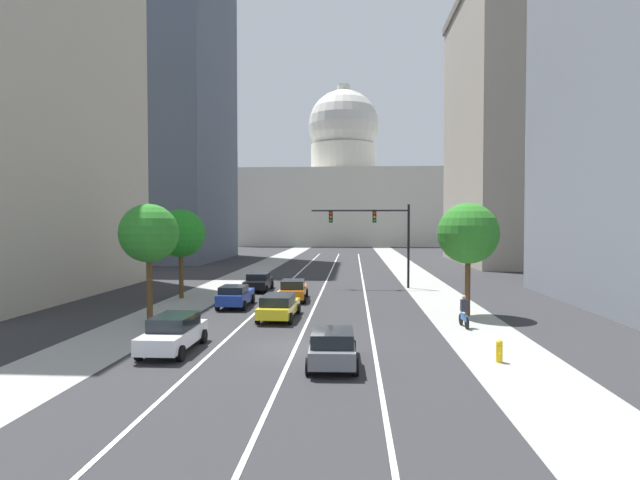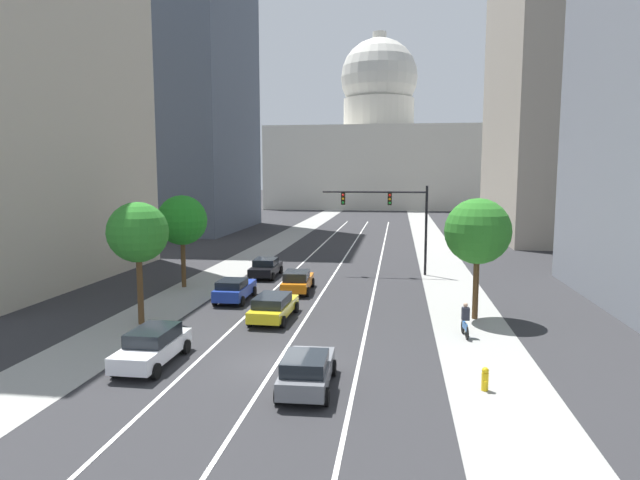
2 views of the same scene
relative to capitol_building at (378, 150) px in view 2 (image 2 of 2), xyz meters
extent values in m
plane|color=#2B2B2D|center=(0.00, -71.52, -13.82)|extent=(400.00, 400.00, 0.00)
cube|color=gray|center=(-8.96, -76.52, -13.81)|extent=(4.03, 130.00, 0.01)
cube|color=gray|center=(8.96, -76.52, -13.81)|extent=(4.03, 130.00, 0.01)
cube|color=white|center=(-3.47, -86.52, -13.80)|extent=(0.16, 90.00, 0.01)
cube|color=white|center=(0.00, -86.52, -13.80)|extent=(0.16, 90.00, 0.01)
cube|color=white|center=(3.47, -86.52, -13.80)|extent=(0.16, 90.00, 0.01)
cube|color=#4C5666|center=(-27.91, -57.73, 13.28)|extent=(21.27, 23.00, 54.20)
cube|color=#9E9384|center=(26.87, -61.13, 4.14)|extent=(19.20, 25.76, 35.92)
cube|color=beige|center=(0.00, 0.00, -4.49)|extent=(50.24, 27.85, 18.65)
cylinder|color=beige|center=(0.00, 0.00, 8.35)|extent=(16.72, 16.72, 7.02)
sphere|color=beige|center=(0.00, 0.00, 16.83)|extent=(18.08, 18.08, 18.08)
cylinder|color=beige|center=(0.00, 0.00, 24.97)|extent=(3.26, 3.26, 4.52)
cube|color=orange|center=(-1.74, -97.18, -13.19)|extent=(1.92, 4.68, 0.61)
cube|color=black|center=(-1.71, -97.76, -12.60)|extent=(1.68, 2.27, 0.58)
cylinder|color=black|center=(-2.66, -95.65, -13.50)|extent=(0.25, 0.65, 0.64)
cylinder|color=black|center=(-0.95, -95.57, -13.50)|extent=(0.25, 0.65, 0.64)
cylinder|color=black|center=(-2.52, -98.78, -13.50)|extent=(0.25, 0.65, 0.64)
cylinder|color=black|center=(-0.81, -98.70, -13.50)|extent=(0.25, 0.65, 0.64)
cube|color=black|center=(-5.21, -92.22, -13.19)|extent=(1.85, 4.60, 0.61)
cube|color=black|center=(-5.21, -92.25, -12.63)|extent=(1.68, 2.15, 0.52)
cylinder|color=black|center=(-6.12, -90.68, -13.50)|extent=(0.23, 0.64, 0.64)
cylinder|color=black|center=(-4.33, -90.65, -13.50)|extent=(0.23, 0.64, 0.64)
cylinder|color=black|center=(-6.08, -93.79, -13.50)|extent=(0.23, 0.64, 0.64)
cylinder|color=black|center=(-4.29, -93.76, -13.50)|extent=(0.23, 0.64, 0.64)
cube|color=#1E389E|center=(-5.21, -100.42, -13.15)|extent=(1.76, 4.34, 0.68)
cube|color=black|center=(-5.20, -101.09, -12.58)|extent=(1.60, 2.05, 0.46)
cylinder|color=black|center=(-6.08, -98.96, -13.50)|extent=(0.23, 0.64, 0.64)
cylinder|color=black|center=(-4.37, -98.94, -13.50)|extent=(0.23, 0.64, 0.64)
cylinder|color=black|center=(-6.05, -101.89, -13.50)|extent=(0.23, 0.64, 0.64)
cylinder|color=black|center=(-4.34, -101.88, -13.50)|extent=(0.23, 0.64, 0.64)
cube|color=silver|center=(-5.21, -112.31, -13.16)|extent=(1.73, 4.58, 0.66)
cube|color=black|center=(-5.21, -112.17, -12.55)|extent=(1.59, 2.49, 0.57)
cylinder|color=black|center=(-6.06, -110.75, -13.50)|extent=(0.22, 0.64, 0.64)
cylinder|color=black|center=(-4.34, -110.75, -13.50)|extent=(0.22, 0.64, 0.64)
cylinder|color=black|center=(-6.07, -113.86, -13.50)|extent=(0.22, 0.64, 0.64)
cylinder|color=black|center=(-4.35, -113.87, -13.50)|extent=(0.22, 0.64, 0.64)
cube|color=yellow|center=(-1.74, -104.47, -13.20)|extent=(1.95, 4.82, 0.58)
cube|color=black|center=(-1.75, -104.84, -12.65)|extent=(1.74, 2.66, 0.53)
cylinder|color=black|center=(-2.59, -102.82, -13.50)|extent=(0.24, 0.65, 0.64)
cylinder|color=black|center=(-0.79, -102.88, -13.50)|extent=(0.24, 0.65, 0.64)
cylinder|color=black|center=(-2.69, -106.06, -13.50)|extent=(0.24, 0.65, 0.64)
cylinder|color=black|center=(-0.88, -106.12, -13.50)|extent=(0.24, 0.65, 0.64)
cube|color=slate|center=(1.74, -113.95, -13.18)|extent=(1.84, 4.31, 0.64)
cube|color=black|center=(1.76, -114.57, -12.60)|extent=(1.63, 2.13, 0.52)
cylinder|color=black|center=(0.84, -112.53, -13.50)|extent=(0.24, 0.65, 0.64)
cylinder|color=black|center=(2.54, -112.48, -13.50)|extent=(0.24, 0.65, 0.64)
cylinder|color=black|center=(0.93, -115.42, -13.50)|extent=(0.24, 0.65, 0.64)
cylinder|color=black|center=(2.63, -115.37, -13.50)|extent=(0.24, 0.65, 0.64)
cylinder|color=black|center=(7.24, -89.73, -10.25)|extent=(0.20, 0.20, 7.13)
cylinder|color=black|center=(3.11, -89.73, -7.20)|extent=(8.27, 0.14, 0.14)
cube|color=black|center=(4.35, -89.73, -7.75)|extent=(0.32, 0.28, 0.96)
sphere|color=red|center=(4.35, -89.88, -7.45)|extent=(0.20, 0.20, 0.20)
sphere|color=orange|center=(4.35, -89.88, -7.75)|extent=(0.20, 0.20, 0.20)
sphere|color=green|center=(4.35, -89.88, -8.05)|extent=(0.20, 0.20, 0.20)
cube|color=black|center=(0.63, -89.73, -7.75)|extent=(0.32, 0.28, 0.96)
sphere|color=red|center=(0.63, -89.88, -7.45)|extent=(0.20, 0.20, 0.20)
sphere|color=orange|center=(0.63, -89.88, -7.75)|extent=(0.20, 0.20, 0.20)
sphere|color=green|center=(0.63, -89.88, -8.05)|extent=(0.20, 0.20, 0.20)
cylinder|color=yellow|center=(8.34, -113.22, -13.47)|extent=(0.26, 0.26, 0.70)
sphere|color=yellow|center=(8.34, -113.22, -13.04)|extent=(0.26, 0.26, 0.26)
cylinder|color=yellow|center=(8.34, -113.38, -13.43)|extent=(0.10, 0.12, 0.10)
cylinder|color=black|center=(8.46, -106.85, -13.49)|extent=(0.11, 0.66, 0.66)
cylinder|color=black|center=(8.37, -105.82, -13.49)|extent=(0.11, 0.66, 0.66)
cube|color=#1959B2|center=(8.41, -106.33, -13.27)|extent=(0.15, 1.00, 0.36)
cube|color=#262833|center=(8.42, -106.38, -12.64)|extent=(0.38, 0.31, 0.64)
sphere|color=tan|center=(8.41, -106.31, -12.21)|extent=(0.22, 0.22, 0.22)
cylinder|color=#51381E|center=(-10.07, -96.88, -12.03)|extent=(0.32, 0.32, 3.58)
sphere|color=#207E1F|center=(-10.07, -96.88, -9.01)|extent=(3.52, 3.52, 3.52)
cylinder|color=#51381E|center=(9.37, -102.78, -11.98)|extent=(0.32, 0.32, 3.66)
sphere|color=#2B7624|center=(9.37, -102.78, -8.88)|extent=(3.63, 3.63, 3.63)
cylinder|color=#51381E|center=(-8.61, -106.44, -11.88)|extent=(0.32, 0.32, 3.87)
sphere|color=#2A7926|center=(-8.61, -106.44, -8.83)|extent=(3.21, 3.21, 3.21)
camera|label=1|loc=(2.54, -133.99, -8.27)|focal=29.01mm
camera|label=2|loc=(5.02, -133.46, -5.74)|focal=30.63mm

